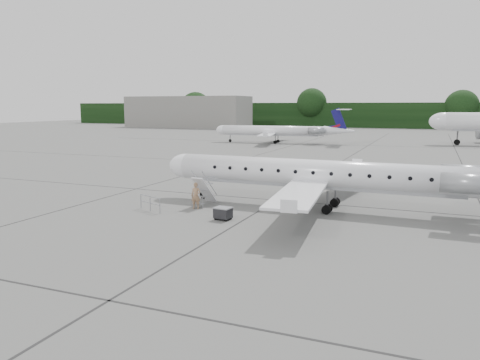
% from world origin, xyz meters
% --- Properties ---
extents(ground, '(320.00, 320.00, 0.00)m').
position_xyz_m(ground, '(0.00, 0.00, 0.00)').
color(ground, '#626260').
rests_on(ground, ground).
extents(treeline, '(260.00, 4.00, 8.00)m').
position_xyz_m(treeline, '(0.00, 130.00, 4.00)').
color(treeline, black).
rests_on(treeline, ground).
extents(terminal_building, '(40.00, 14.00, 10.00)m').
position_xyz_m(terminal_building, '(-70.00, 110.00, 5.00)').
color(terminal_building, slate).
rests_on(terminal_building, ground).
extents(main_regional_jet, '(26.82, 19.59, 6.77)m').
position_xyz_m(main_regional_jet, '(-2.29, 4.88, 3.39)').
color(main_regional_jet, white).
rests_on(main_regional_jet, ground).
extents(airstair, '(0.90, 2.25, 2.12)m').
position_xyz_m(airstair, '(-10.04, 2.93, 1.06)').
color(airstair, white).
rests_on(airstair, ground).
extents(passenger, '(0.73, 0.54, 1.83)m').
position_xyz_m(passenger, '(-10.07, 1.67, 0.91)').
color(passenger, '#9B7454').
rests_on(passenger, ground).
extents(safety_railing, '(2.07, 0.90, 1.00)m').
position_xyz_m(safety_railing, '(-12.61, -0.13, 0.50)').
color(safety_railing, '#92949A').
rests_on(safety_railing, ground).
extents(baggage_cart, '(1.08, 0.91, 0.85)m').
position_xyz_m(baggage_cart, '(-7.02, -0.52, 0.43)').
color(baggage_cart, black).
rests_on(baggage_cart, ground).
extents(bg_regional_left, '(26.58, 20.31, 6.55)m').
position_xyz_m(bg_regional_left, '(-23.55, 58.22, 3.27)').
color(bg_regional_left, white).
rests_on(bg_regional_left, ground).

